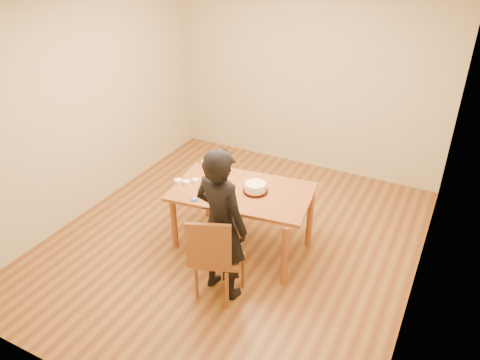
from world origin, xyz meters
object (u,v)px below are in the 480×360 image
at_px(dining_table, 242,192).
at_px(dining_chair, 220,256).
at_px(person, 221,225).
at_px(cake, 255,187).
at_px(cake_plate, 255,191).

bearing_deg(dining_table, dining_chair, -86.84).
relative_size(dining_table, person, 0.93).
bearing_deg(dining_table, cake, 5.15).
relative_size(dining_table, dining_chair, 3.71).
relative_size(dining_table, cake, 6.37).
height_order(dining_chair, person, person).
height_order(cake, person, person).
bearing_deg(person, cake_plate, -78.23).
bearing_deg(cake_plate, dining_chair, -89.47).
xyz_separation_m(cake_plate, person, (0.01, -0.76, 0.04)).
distance_m(dining_chair, cake, 0.88).
bearing_deg(dining_table, cake_plate, 5.15).
relative_size(dining_table, cake_plate, 5.52).
distance_m(dining_table, dining_chair, 0.84).
bearing_deg(dining_chair, person, 67.66).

